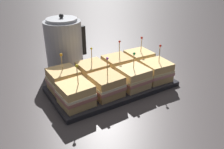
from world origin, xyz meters
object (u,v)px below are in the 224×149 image
Objects in this scene: sandwich_back_center_right at (117,66)px; sandwich_front_center_left at (106,85)px; serving_platter at (112,86)px; kettle_steel at (64,45)px; sandwich_front_far_right at (156,71)px; sandwich_back_center_left at (92,73)px; sandwich_back_far_left at (64,80)px; sandwich_back_far_right at (139,60)px; sandwich_front_far_left at (76,94)px; sandwich_front_center_right at (133,78)px.

sandwich_front_center_left is at bearing -136.16° from sandwich_back_center_right.
serving_platter is 3.38× the size of sandwich_front_center_left.
kettle_steel is at bearing 125.85° from sandwich_back_center_right.
sandwich_back_center_left is at bearing 153.13° from sandwich_front_far_right.
sandwich_front_center_left is (-0.06, -0.06, 0.05)m from serving_platter.
sandwich_front_center_left is at bearing -44.81° from sandwich_back_far_left.
sandwich_back_center_left is 0.93× the size of sandwich_back_center_right.
sandwich_back_center_left is at bearing -179.36° from sandwich_back_far_right.
serving_platter is 3.38× the size of sandwich_back_center_left.
sandwich_front_far_left is at bearing -162.19° from serving_platter.
sandwich_front_center_left is 0.12m from sandwich_front_center_right.
sandwich_front_far_right reaches higher than sandwich_front_far_left.
sandwich_back_center_right is (0.12, 0.00, 0.00)m from sandwich_back_center_left.
sandwich_front_center_left reaches higher than sandwich_front_center_right.
sandwich_front_center_left is 0.17m from sandwich_back_far_left.
sandwich_front_center_right is at bearing -44.38° from serving_platter.
sandwich_back_far_left is (0.00, 0.12, 0.00)m from sandwich_front_far_left.
sandwich_front_center_right is 0.98× the size of sandwich_back_center_left.
kettle_steel reaches higher than serving_platter.
sandwich_back_far_right is (0.36, 0.12, 0.00)m from sandwich_front_far_left.
serving_platter is 3.23× the size of sandwich_front_far_right.
sandwich_front_far_left is 0.36m from sandwich_front_far_right.
sandwich_front_far_right is at bearing -26.87° from sandwich_back_center_left.
sandwich_back_far_left is at bearing 135.19° from sandwich_front_center_left.
kettle_steel reaches higher than sandwich_back_far_left.
sandwich_back_center_left is 0.22m from kettle_steel.
sandwich_front_far_left is 0.12m from sandwich_front_center_left.
serving_platter is at bearing 43.83° from sandwich_front_center_left.
sandwich_back_center_left is (0.00, 0.12, 0.00)m from sandwich_front_center_left.
sandwich_front_center_left is 0.96× the size of sandwich_front_far_right.
sandwich_back_far_left is (-0.12, 0.12, 0.00)m from sandwich_front_center_left.
sandwich_back_far_right is 0.59× the size of kettle_steel.
serving_platter is at bearing -45.55° from sandwich_back_center_left.
sandwich_back_center_right is at bearing -54.15° from kettle_steel.
serving_platter is 3.35× the size of sandwich_back_far_left.
sandwich_front_far_left is 0.12m from sandwich_back_far_left.
sandwich_front_far_left reaches higher than sandwich_back_far_left.
sandwich_front_far_left is 0.96× the size of sandwich_back_center_right.
sandwich_back_far_right is at bearing 18.72° from serving_platter.
sandwich_front_center_left is at bearing 179.35° from sandwich_front_far_right.
sandwich_front_far_right reaches higher than sandwich_back_far_left.
sandwich_front_center_right is 0.17m from sandwich_back_far_right.
sandwich_front_far_right and sandwich_back_far_right have the same top height.
sandwich_front_center_right is (0.24, -0.00, -0.00)m from sandwich_front_far_left.
sandwich_front_center_left is 0.96× the size of sandwich_back_far_right.
sandwich_front_center_right is at bearing 179.77° from sandwich_front_far_right.
sandwich_front_center_left is 0.99× the size of sandwich_back_far_left.
sandwich_back_center_right is (0.12, 0.12, 0.00)m from sandwich_front_center_left.
sandwich_front_far_left reaches higher than serving_platter.
sandwich_back_far_left reaches higher than serving_platter.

